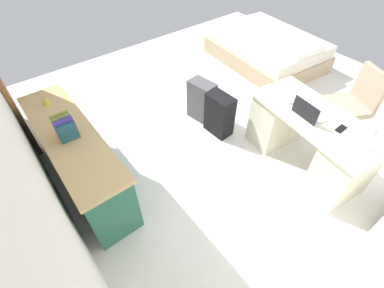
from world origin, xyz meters
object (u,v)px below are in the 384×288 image
credenza (79,159)px  laptop (308,113)px  suitcase_black (219,115)px  figurine_small (46,100)px  suitcase_spare_grey (202,101)px  computer_mouse (292,102)px  desk_lamp (374,126)px  desk (308,140)px  cell_phone_near_laptop (341,129)px  office_chair (349,108)px  bed (267,49)px

credenza → laptop: 2.45m
suitcase_black → figurine_small: size_ratio=5.23×
suitcase_spare_grey → computer_mouse: bearing=-169.6°
desk_lamp → figurine_small: (2.42, 2.09, -0.17)m
desk → figurine_small: figurine_small is taller
credenza → cell_phone_near_laptop: size_ratio=13.24×
credenza → suitcase_spare_grey: credenza is taller
computer_mouse → cell_phone_near_laptop: size_ratio=0.74×
office_chair → computer_mouse: (0.33, 0.87, 0.32)m
suitcase_black → computer_mouse: size_ratio=5.75×
suitcase_spare_grey → desk_lamp: size_ratio=1.68×
computer_mouse → office_chair: bearing=-102.9°
bed → suitcase_black: bearing=114.3°
desk → cell_phone_near_laptop: (-0.26, -0.01, 0.35)m
suitcase_spare_grey → figurine_small: (0.50, 1.76, 0.52)m
computer_mouse → suitcase_black: bearing=36.4°
laptop → desk_lamp: 0.61m
bed → cell_phone_near_laptop: bearing=144.6°
bed → suitcase_black: (-0.89, 1.97, 0.04)m
credenza → suitcase_spare_grey: (0.08, -1.76, -0.09)m
cell_phone_near_laptop → laptop: bearing=17.4°
bed → figurine_small: (-0.01, 3.72, 0.57)m
computer_mouse → cell_phone_near_laptop: computer_mouse is taller
office_chair → suitcase_black: office_chair is taller
computer_mouse → figurine_small: figurine_small is taller
suitcase_black → laptop: 1.12m
suitcase_black → computer_mouse: (-0.71, -0.39, 0.45)m
suitcase_black → credenza: bearing=77.9°
desk → desk_lamp: desk_lamp is taller
suitcase_black → computer_mouse: bearing=-153.8°
laptop → cell_phone_near_laptop: laptop is taller
desk → suitcase_black: 1.12m
credenza → cell_phone_near_laptop: 2.71m
credenza → laptop: size_ratio=5.34×
suitcase_black → laptop: bearing=-164.5°
credenza → bed: credenza is taller
credenza → laptop: laptop is taller
figurine_small → suitcase_spare_grey: bearing=-105.8°
bed → figurine_small: 3.76m
office_chair → credenza: (1.34, 3.01, -0.04)m
computer_mouse → desk_lamp: (-0.83, 0.05, 0.24)m
office_chair → credenza: office_chair is taller
suitcase_spare_grey → cell_phone_near_laptop: 1.77m
office_chair → desk_lamp: desk_lamp is taller
laptop → figurine_small: 2.77m
computer_mouse → figurine_small: size_ratio=0.91×
cell_phone_near_laptop → desk_lamp: size_ratio=0.39×
office_chair → laptop: bearing=85.4°
bed → suitcase_spare_grey: 2.02m
laptop → cell_phone_near_laptop: 0.35m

